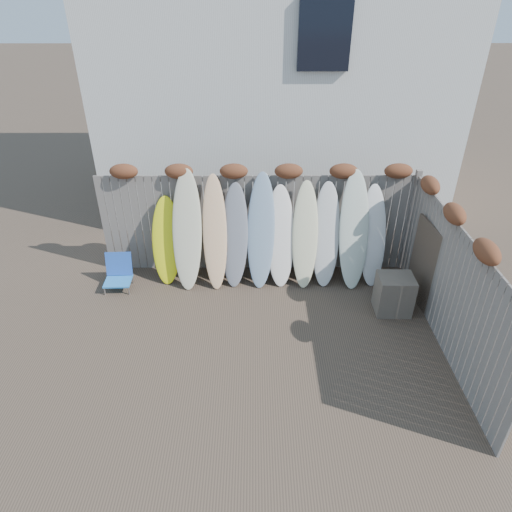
{
  "coord_description": "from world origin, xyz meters",
  "views": [
    {
      "loc": [
        -0.03,
        -5.51,
        5.11
      ],
      "look_at": [
        0.0,
        1.2,
        1.0
      ],
      "focal_mm": 32.0,
      "sensor_mm": 36.0,
      "label": 1
    }
  ],
  "objects_px": {
    "surfboard_0": "(166,241)",
    "lattice_panel": "(425,267)",
    "wooden_crate": "(394,294)",
    "beach_chair": "(118,272)"
  },
  "relations": [
    {
      "from": "wooden_crate",
      "to": "lattice_panel",
      "type": "relative_size",
      "value": 0.45
    },
    {
      "from": "beach_chair",
      "to": "surfboard_0",
      "type": "height_order",
      "value": "surfboard_0"
    },
    {
      "from": "surfboard_0",
      "to": "lattice_panel",
      "type": "bearing_deg",
      "value": -6.78
    },
    {
      "from": "wooden_crate",
      "to": "lattice_panel",
      "type": "xyz_separation_m",
      "value": [
        0.54,
        0.23,
        0.43
      ]
    },
    {
      "from": "lattice_panel",
      "to": "surfboard_0",
      "type": "distance_m",
      "value": 4.75
    },
    {
      "from": "lattice_panel",
      "to": "beach_chair",
      "type": "bearing_deg",
      "value": 168.13
    },
    {
      "from": "lattice_panel",
      "to": "surfboard_0",
      "type": "height_order",
      "value": "surfboard_0"
    },
    {
      "from": "beach_chair",
      "to": "lattice_panel",
      "type": "relative_size",
      "value": 0.42
    },
    {
      "from": "beach_chair",
      "to": "surfboard_0",
      "type": "relative_size",
      "value": 0.38
    },
    {
      "from": "wooden_crate",
      "to": "surfboard_0",
      "type": "height_order",
      "value": "surfboard_0"
    }
  ]
}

